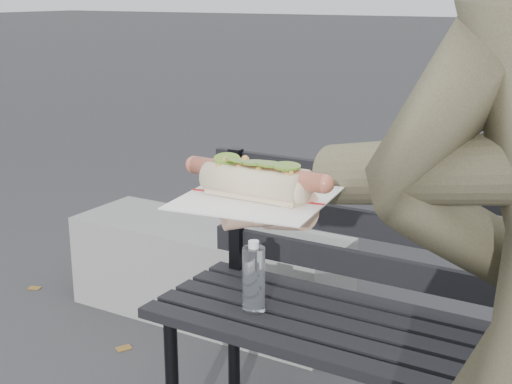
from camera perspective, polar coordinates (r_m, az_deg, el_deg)
park_bench at (r=1.98m, az=13.03°, el=-9.53°), size 1.50×0.44×0.88m
concrete_block at (r=3.07m, az=-3.86°, el=-6.39°), size 1.20×0.40×0.40m
held_hotdog at (r=0.92m, az=13.22°, el=1.23°), size 0.64×0.32×0.20m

